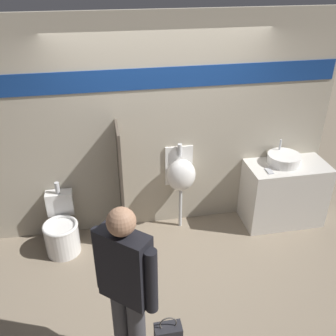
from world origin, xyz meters
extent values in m
plane|color=gray|center=(0.00, 0.00, 0.00)|extent=(16.00, 16.00, 0.00)
cube|color=#B2A893|center=(0.00, 0.60, 1.35)|extent=(4.31, 0.06, 2.70)
cube|color=navy|center=(0.00, 0.56, 1.99)|extent=(4.22, 0.01, 0.24)
cube|color=silver|center=(1.59, 0.30, 0.43)|extent=(1.04, 0.54, 0.86)
cylinder|color=white|center=(1.54, 0.35, 0.92)|extent=(0.42, 0.42, 0.13)
cylinder|color=silver|center=(1.54, 0.50, 1.05)|extent=(0.03, 0.03, 0.14)
cube|color=#B7B7BC|center=(1.28, 0.19, 0.86)|extent=(0.07, 0.14, 0.01)
cube|color=#4C4238|center=(-0.54, 0.33, 0.77)|extent=(0.03, 0.49, 1.54)
cylinder|color=silver|center=(0.21, 0.42, 0.30)|extent=(0.04, 0.04, 0.59)
ellipsoid|color=white|center=(0.21, 0.42, 0.79)|extent=(0.37, 0.28, 0.43)
cube|color=white|center=(0.21, 0.56, 0.85)|extent=(0.35, 0.02, 0.54)
cylinder|color=silver|center=(0.21, 0.52, 1.09)|extent=(0.06, 0.06, 0.16)
cylinder|color=white|center=(-1.30, 0.19, 0.19)|extent=(0.41, 0.41, 0.38)
torus|color=white|center=(-1.30, 0.19, 0.39)|extent=(0.42, 0.42, 0.04)
cube|color=white|center=(-1.30, 0.48, 0.52)|extent=(0.32, 0.16, 0.30)
cylinder|color=silver|center=(-1.30, 0.46, 0.75)|extent=(0.06, 0.06, 0.14)
cylinder|color=#3D3D42|center=(-0.57, -1.43, 0.40)|extent=(0.15, 0.15, 0.80)
cylinder|color=#3D3D42|center=(-0.69, -1.33, 0.40)|extent=(0.15, 0.15, 0.80)
cube|color=black|center=(-0.63, -1.38, 1.12)|extent=(0.44, 0.41, 0.63)
cylinder|color=black|center=(-0.45, -1.54, 1.08)|extent=(0.10, 0.10, 0.58)
cylinder|color=black|center=(-0.81, -1.23, 1.08)|extent=(0.10, 0.10, 0.58)
sphere|color=#A87A5B|center=(-0.63, -1.38, 1.54)|extent=(0.22, 0.22, 0.22)
torus|color=#4C4742|center=(-0.29, -1.38, 0.38)|extent=(0.16, 0.01, 0.16)
camera|label=1|loc=(-0.69, -3.51, 3.16)|focal=40.00mm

